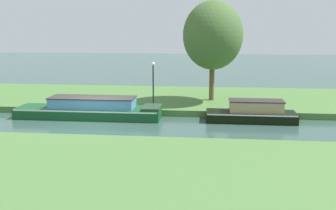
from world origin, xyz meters
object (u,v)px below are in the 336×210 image
(forest_barge, at_px, (91,109))
(lamp_post, at_px, (153,78))
(willow_tree_left, at_px, (213,35))
(black_narrowboat, at_px, (252,113))

(forest_barge, xyz_separation_m, lamp_post, (3.57, 2.45, 1.68))
(forest_barge, relative_size, willow_tree_left, 1.30)
(willow_tree_left, height_order, lamp_post, willow_tree_left)
(willow_tree_left, distance_m, lamp_post, 5.04)
(black_narrowboat, xyz_separation_m, willow_tree_left, (-2.41, 4.06, 4.45))
(lamp_post, bearing_deg, willow_tree_left, 22.43)
(forest_barge, bearing_deg, black_narrowboat, 0.00)
(forest_barge, height_order, black_narrowboat, same)
(forest_barge, distance_m, black_narrowboat, 9.88)
(black_narrowboat, bearing_deg, lamp_post, 158.75)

